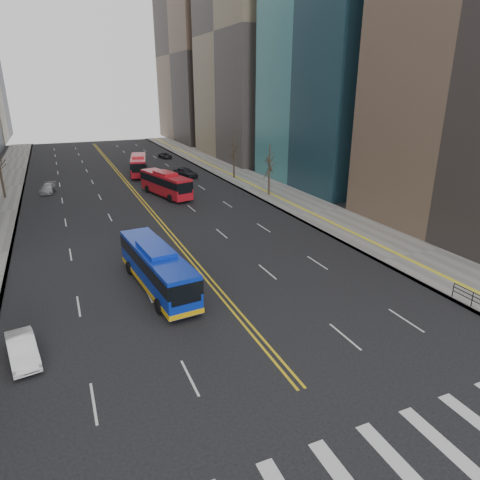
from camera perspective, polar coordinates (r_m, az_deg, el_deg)
name	(u,v)px	position (r m, az deg, el deg)	size (l,w,h in m)	color
ground	(371,471)	(19.09, 17.02, -27.32)	(220.00, 220.00, 0.00)	black
sidewalk_right	(262,186)	(62.12, 2.98, 7.18)	(7.00, 130.00, 0.15)	gray
crosswalk	(371,470)	(19.09, 17.02, -27.31)	(26.70, 4.00, 0.01)	silver
centerline	(127,183)	(66.42, -14.79, 7.32)	(0.55, 100.00, 0.01)	gold
office_towers	(100,17)	(79.04, -18.16, 26.44)	(83.00, 134.00, 58.00)	gray
street_trees	(83,182)	(44.79, -20.16, 7.27)	(35.20, 47.20, 7.60)	#2D231C
blue_bus	(157,267)	(30.87, -11.00, -3.51)	(3.37, 11.07, 3.20)	#0A27A3
red_bus_near	(166,183)	(57.14, -9.90, 7.55)	(4.70, 10.35, 3.23)	#AD121D
red_bus_far	(139,164)	(72.28, -13.37, 9.87)	(4.31, 10.30, 3.21)	#AD121D
car_white	(22,349)	(25.98, -27.02, -12.86)	(1.36, 3.89, 1.28)	white
car_dark_mid	(186,172)	(69.08, -7.28, 8.94)	(1.84, 4.57, 1.56)	black
car_silver	(48,188)	(63.97, -24.24, 6.30)	(1.67, 4.11, 1.19)	gray
car_dark_far	(165,156)	(88.38, -9.94, 11.03)	(1.76, 3.81, 1.06)	black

